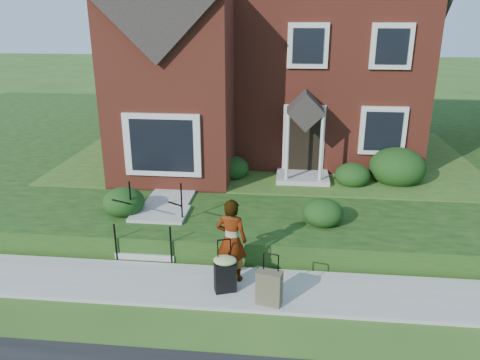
# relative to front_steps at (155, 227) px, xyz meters

# --- Properties ---
(ground) EXTENTS (120.00, 120.00, 0.00)m
(ground) POSITION_rel_front_steps_xyz_m (2.50, -1.84, -0.47)
(ground) COLOR #2D5119
(ground) RESTS_ON ground
(sidewalk) EXTENTS (60.00, 1.60, 0.08)m
(sidewalk) POSITION_rel_front_steps_xyz_m (2.50, -1.84, -0.43)
(sidewalk) COLOR #9E9B93
(sidewalk) RESTS_ON ground
(terrace) EXTENTS (44.00, 20.00, 0.60)m
(terrace) POSITION_rel_front_steps_xyz_m (6.50, 9.06, -0.17)
(terrace) COLOR #17350E
(terrace) RESTS_ON ground
(walkway) EXTENTS (1.20, 6.00, 0.06)m
(walkway) POSITION_rel_front_steps_xyz_m (0.00, 3.16, 0.16)
(walkway) COLOR #9E9B93
(walkway) RESTS_ON terrace
(main_house) EXTENTS (10.40, 10.20, 9.40)m
(main_house) POSITION_rel_front_steps_xyz_m (2.29, 7.76, 4.79)
(main_house) COLOR maroon
(main_house) RESTS_ON terrace
(front_steps) EXTENTS (1.40, 2.02, 1.50)m
(front_steps) POSITION_rel_front_steps_xyz_m (0.00, 0.00, 0.00)
(front_steps) COLOR #9E9B93
(front_steps) RESTS_ON ground
(foundation_shrubs) EXTENTS (9.62, 4.65, 1.19)m
(foundation_shrubs) POSITION_rel_front_steps_xyz_m (2.92, 2.95, 0.62)
(foundation_shrubs) COLOR black
(foundation_shrubs) RESTS_ON terrace
(woman) EXTENTS (0.74, 0.55, 1.84)m
(woman) POSITION_rel_front_steps_xyz_m (2.11, -1.54, 0.52)
(woman) COLOR #999999
(woman) RESTS_ON sidewalk
(suitcase_black) EXTENTS (0.58, 0.53, 1.15)m
(suitcase_black) POSITION_rel_front_steps_xyz_m (2.04, -2.04, 0.05)
(suitcase_black) COLOR black
(suitcase_black) RESTS_ON sidewalk
(suitcase_olive) EXTENTS (0.54, 0.38, 1.06)m
(suitcase_olive) POSITION_rel_front_steps_xyz_m (2.95, -2.38, -0.04)
(suitcase_olive) COLOR brown
(suitcase_olive) RESTS_ON sidewalk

